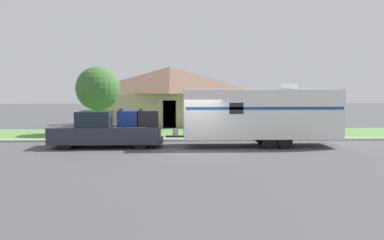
{
  "coord_description": "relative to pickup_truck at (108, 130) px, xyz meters",
  "views": [
    {
      "loc": [
        -1.09,
        -20.74,
        3.13
      ],
      "look_at": [
        -0.18,
        1.52,
        1.4
      ],
      "focal_mm": 40.0,
      "sensor_mm": 36.0,
      "label": 1
    }
  ],
  "objects": [
    {
      "name": "tree_in_yard",
      "position": [
        -1.58,
        6.24,
        2.14
      ],
      "size": [
        2.9,
        2.9,
        4.47
      ],
      "color": "brown",
      "rests_on": "ground_plane"
    },
    {
      "name": "travel_trailer",
      "position": [
        8.01,
        -0.0,
        0.87
      ],
      "size": [
        9.04,
        2.49,
        3.3
      ],
      "color": "black",
      "rests_on": "ground_plane"
    },
    {
      "name": "pickup_truck",
      "position": [
        0.0,
        0.0,
        0.0
      ],
      "size": [
        5.77,
        2.09,
        2.01
      ],
      "color": "black",
      "rests_on": "ground_plane"
    },
    {
      "name": "lawn_strip",
      "position": [
        4.57,
        5.88,
        -0.86
      ],
      "size": [
        80.0,
        7.0,
        0.03
      ],
      "color": "#568442",
      "rests_on": "ground_plane"
    },
    {
      "name": "mailbox",
      "position": [
        2.14,
        3.3,
        0.12
      ],
      "size": [
        0.48,
        0.2,
        1.29
      ],
      "color": "brown",
      "rests_on": "ground_plane"
    },
    {
      "name": "curb_strip",
      "position": [
        4.57,
        2.23,
        -0.8
      ],
      "size": [
        80.0,
        0.3,
        0.14
      ],
      "color": "beige",
      "rests_on": "ground_plane"
    },
    {
      "name": "house_across_street",
      "position": [
        3.08,
        13.86,
        1.62
      ],
      "size": [
        11.05,
        7.47,
        4.81
      ],
      "color": "tan",
      "rests_on": "ground_plane"
    },
    {
      "name": "ground_plane",
      "position": [
        4.57,
        -1.52,
        -0.87
      ],
      "size": [
        120.0,
        120.0,
        0.0
      ],
      "primitive_type": "plane",
      "color": "#47474C"
    }
  ]
}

